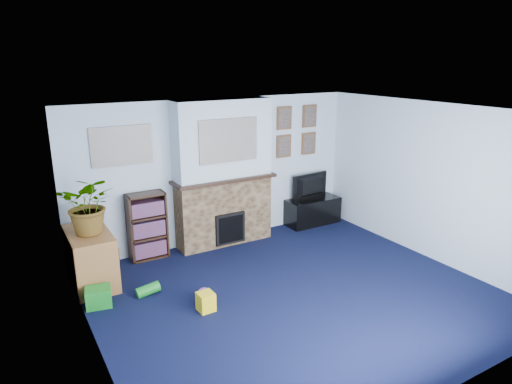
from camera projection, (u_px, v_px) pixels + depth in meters
floor at (294, 294)px, 6.07m from camera, size 5.00×4.50×0.01m
ceiling at (299, 112)px, 5.38m from camera, size 5.00×4.50×0.01m
wall_back at (218, 171)px, 7.58m from camera, size 5.00×0.04×2.40m
wall_front at (450, 281)px, 3.86m from camera, size 5.00×0.04×2.40m
wall_left at (89, 249)px, 4.51m from camera, size 0.04×4.50×2.40m
wall_right at (430, 182)px, 6.94m from camera, size 0.04×4.50×2.40m
chimney_breast at (223, 175)px, 7.42m from camera, size 1.72×0.50×2.40m
collage_main at (229, 141)px, 7.08m from camera, size 1.00×0.03×0.68m
collage_left at (122, 146)px, 6.65m from camera, size 0.90×0.03×0.58m
portrait_tl at (284, 118)px, 7.97m from camera, size 0.30×0.03×0.40m
portrait_tr at (309, 116)px, 8.24m from camera, size 0.30×0.03×0.40m
portrait_bl at (284, 146)px, 8.11m from camera, size 0.30×0.03×0.40m
portrait_br at (309, 143)px, 8.38m from camera, size 0.30×0.03×0.40m
tv_stand at (312, 212)px, 8.57m from camera, size 1.03×0.43×0.49m
television at (313, 186)px, 8.45m from camera, size 0.81×0.18×0.46m
bookshelf at (147, 227)px, 7.03m from camera, size 0.58×0.28×1.05m
sideboard at (91, 260)px, 6.24m from camera, size 0.54×0.98×0.76m
potted_plant at (89, 204)px, 6.00m from camera, size 0.93×0.88×0.80m
mantel_clock at (221, 174)px, 7.34m from camera, size 0.10×0.06×0.14m
mantel_candle at (245, 170)px, 7.55m from camera, size 0.05×0.05×0.17m
mantel_teddy at (192, 178)px, 7.10m from camera, size 0.13×0.13×0.13m
mantel_can at (261, 169)px, 7.71m from camera, size 0.07×0.07×0.13m
green_crate at (98, 296)px, 5.73m from camera, size 0.35×0.30×0.25m
toy_ball at (204, 294)px, 5.89m from camera, size 0.17×0.17×0.17m
toy_block at (206, 302)px, 5.64m from camera, size 0.20×0.20×0.24m
toy_tube at (148, 290)px, 6.03m from camera, size 0.32×0.14×0.19m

